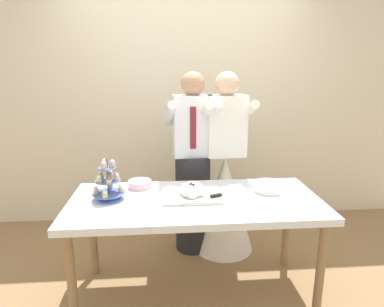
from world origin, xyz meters
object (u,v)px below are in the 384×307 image
at_px(person_bride, 224,191).
at_px(dessert_table, 195,209).
at_px(round_cake, 140,185).
at_px(person_groom, 193,174).
at_px(plate_stack, 269,187).
at_px(cupcake_stand, 108,183).
at_px(main_cake_tray, 192,192).

bearing_deg(person_bride, dessert_table, -117.07).
xyz_separation_m(round_cake, person_groom, (0.45, 0.42, -0.06)).
xyz_separation_m(plate_stack, person_bride, (-0.24, 0.54, -0.23)).
height_order(cupcake_stand, plate_stack, cupcake_stand).
relative_size(dessert_table, plate_stack, 8.86).
height_order(plate_stack, person_bride, person_bride).
height_order(main_cake_tray, person_bride, person_bride).
height_order(cupcake_stand, person_groom, person_groom).
height_order(main_cake_tray, plate_stack, main_cake_tray).
bearing_deg(round_cake, person_groom, 43.25).
distance_m(cupcake_stand, main_cake_tray, 0.60).
height_order(round_cake, person_bride, person_bride).
distance_m(plate_stack, person_groom, 0.78).
xyz_separation_m(cupcake_stand, person_bride, (0.95, 0.60, -0.31)).
bearing_deg(dessert_table, plate_stack, 10.20).
relative_size(dessert_table, person_bride, 1.08).
distance_m(dessert_table, round_cake, 0.49).
distance_m(main_cake_tray, plate_stack, 0.59).
distance_m(main_cake_tray, person_bride, 0.74).
bearing_deg(main_cake_tray, person_groom, 84.72).
height_order(main_cake_tray, person_groom, person_groom).
bearing_deg(plate_stack, cupcake_stand, -177.41).
bearing_deg(person_bride, person_groom, 175.42).
distance_m(dessert_table, person_groom, 0.67).
bearing_deg(dessert_table, round_cake, 149.10).
relative_size(person_groom, person_bride, 1.00).
bearing_deg(person_groom, plate_stack, -46.84).
bearing_deg(plate_stack, person_bride, 113.61).
relative_size(dessert_table, cupcake_stand, 5.90).
height_order(cupcake_stand, person_bride, person_bride).
bearing_deg(cupcake_stand, person_groom, 43.41).
relative_size(plate_stack, person_bride, 0.12).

